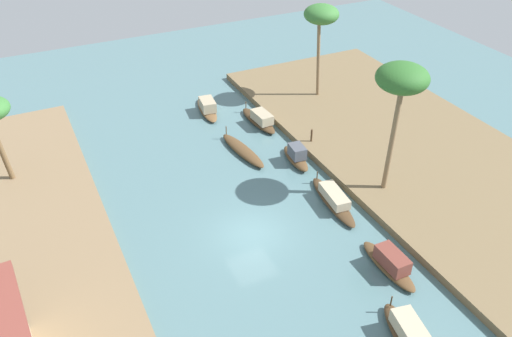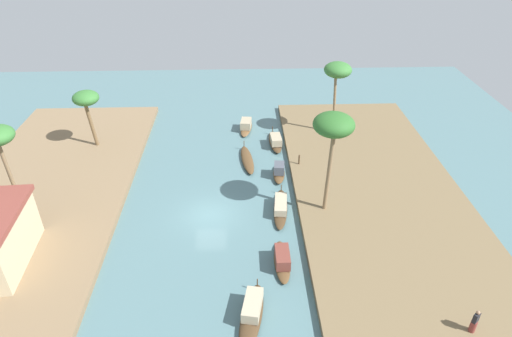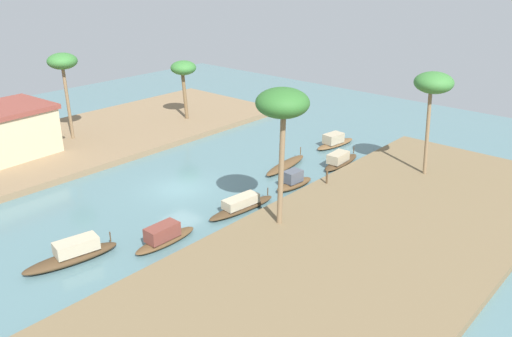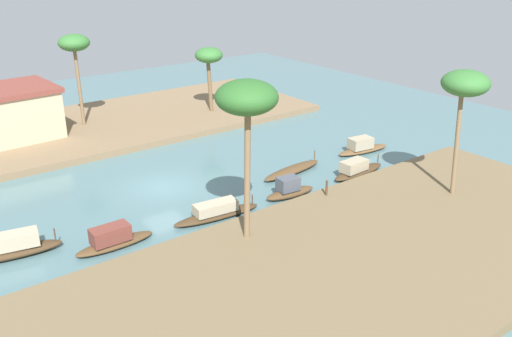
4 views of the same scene
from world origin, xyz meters
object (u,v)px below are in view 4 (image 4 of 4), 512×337
Objects in this scene: sampan_upstream_small at (362,147)px; palm_tree_left_far at (465,86)px; palm_tree_right_tall at (74,45)px; sampan_midstream at (357,170)px; palm_tree_left_near at (247,101)px; palm_tree_right_short at (209,57)px; mooring_post at (327,188)px; sampan_open_hull at (217,212)px; sampan_with_red_awning at (289,190)px; sampan_near_left_bank at (292,170)px; sampan_downstream_large at (10,249)px; sampan_foreground at (113,239)px; riverside_building at (10,113)px.

palm_tree_left_far is at bearing -94.64° from sampan_upstream_small.
sampan_midstream is at bearing -61.96° from palm_tree_right_tall.
sampan_midstream is 0.57× the size of palm_tree_left_near.
mooring_post is at bearing -102.51° from palm_tree_right_short.
sampan_open_hull is at bearing -89.95° from palm_tree_right_tall.
sampan_with_red_awning reaches higher than sampan_open_hull.
sampan_with_red_awning is 22.10m from palm_tree_right_tall.
mooring_post reaches higher than sampan_open_hull.
sampan_with_red_awning is 0.46× the size of palm_tree_left_far.
sampan_near_left_bank is at bearing -101.37° from palm_tree_right_short.
mooring_post is at bearing -13.19° from sampan_open_hull.
sampan_midstream is at bearing -133.90° from sampan_upstream_small.
palm_tree_left_near is (-14.89, -6.00, 7.21)m from sampan_upstream_small.
mooring_post is at bearing -161.66° from sampan_midstream.
sampan_downstream_large is 0.70× the size of palm_tree_left_far.
palm_tree_left_near is at bearing -90.23° from sampan_open_hull.
sampan_near_left_bank is 0.99× the size of sampan_open_hull.
sampan_foreground is at bearing 173.86° from sampan_midstream.
sampan_foreground is 6.02m from sampan_open_hull.
sampan_midstream is at bearing 105.86° from palm_tree_left_far.
palm_tree_left_far is (13.03, -2.89, -0.60)m from palm_tree_left_near.
sampan_near_left_bank is 1.53× the size of sampan_with_red_awning.
palm_tree_right_short is (10.74, 17.45, 4.90)m from sampan_open_hull.
palm_tree_left_near reaches higher than sampan_foreground.
sampan_near_left_bank is at bearing 52.47° from sampan_with_red_awning.
sampan_foreground is 4.93m from sampan_downstream_large.
sampan_upstream_small is at bearing -6.92° from sampan_near_left_bank.
sampan_downstream_large is (-21.36, 2.97, 0.04)m from sampan_midstream.
sampan_foreground reaches higher than sampan_upstream_small.
palm_tree_left_near is 24.84m from riverside_building.
palm_tree_left_far reaches higher than riverside_building.
palm_tree_right_short reaches higher than riverside_building.
riverside_building is (-11.98, 22.44, 1.52)m from mooring_post.
sampan_upstream_small is 0.98× the size of sampan_midstream.
palm_tree_right_tall reaches higher than sampan_open_hull.
sampan_near_left_bank is (13.74, 2.11, -0.25)m from sampan_foreground.
mooring_post is 0.13× the size of riverside_building.
palm_tree_left_near is at bearing -20.31° from sampan_downstream_large.
mooring_post is 0.12× the size of palm_tree_left_near.
palm_tree_right_short is at bearing -14.27° from palm_tree_right_tall.
palm_tree_right_short reaches higher than sampan_foreground.
palm_tree_right_tall is (-0.02, 20.19, 6.63)m from sampan_open_hull.
sampan_upstream_small is (6.77, -0.01, 0.21)m from sampan_near_left_bank.
sampan_near_left_bank is 8.14m from sampan_open_hull.
sampan_downstream_large is (-15.55, 2.87, -0.02)m from sampan_with_red_awning.
sampan_upstream_small is 17.60m from palm_tree_left_near.
palm_tree_left_near is 23.84m from palm_tree_right_short.
sampan_with_red_awning is (-5.82, 0.09, 0.05)m from sampan_midstream.
palm_tree_right_tall is (0.36, 23.69, -0.64)m from palm_tree_left_near.
sampan_with_red_awning reaches higher than sampan_near_left_bank.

